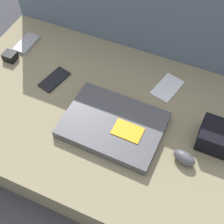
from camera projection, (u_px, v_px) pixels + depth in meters
name	position (u px, v px, depth m)	size (l,w,h in m)	color
ground_plane	(112.00, 134.00, 1.10)	(8.00, 8.00, 0.00)	#38383D
couch_seat	(112.00, 125.00, 1.06)	(1.11, 0.64, 0.11)	#847A5B
couch_backrest	(160.00, 1.00, 1.11)	(1.11, 0.20, 0.55)	slate
laptop	(113.00, 125.00, 0.97)	(0.31, 0.23, 0.03)	#47474C
computer_mouse	(184.00, 158.00, 0.90)	(0.08, 0.05, 0.04)	#4C4C51
phone_silver	(167.00, 88.00, 1.07)	(0.10, 0.13, 0.01)	silver
phone_black	(27.00, 44.00, 1.20)	(0.06, 0.11, 0.01)	#99999E
phone_small	(54.00, 80.00, 1.10)	(0.08, 0.12, 0.01)	black
camera_pouch	(218.00, 137.00, 0.92)	(0.11, 0.10, 0.07)	black
charger_brick	(10.00, 56.00, 1.15)	(0.04, 0.04, 0.03)	black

